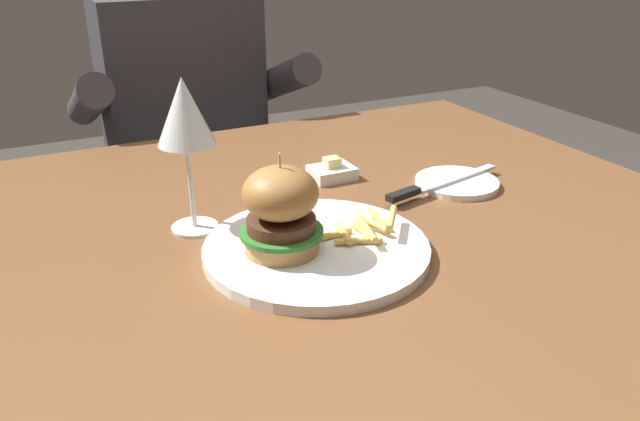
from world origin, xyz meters
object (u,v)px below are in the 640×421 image
main_plate (316,249)px  bread_plate (457,183)px  diner_person (189,169)px  butter_dish (332,172)px  wine_glass (185,116)px  table_knife (435,185)px  burger_sandwich (281,210)px

main_plate → bread_plate: (0.30, 0.11, -0.00)m
diner_person → butter_dish: bearing=-82.1°
bread_plate → diner_person: diner_person is taller
wine_glass → table_knife: 0.40m
burger_sandwich → butter_dish: (0.18, 0.22, -0.06)m
wine_glass → table_knife: size_ratio=0.89×
table_knife → burger_sandwich: bearing=-163.1°
wine_glass → diner_person: diner_person is taller
main_plate → butter_dish: butter_dish is taller
burger_sandwich → diner_person: 0.87m
burger_sandwich → bread_plate: 0.37m
wine_glass → butter_dish: bearing=17.9°
main_plate → butter_dish: 0.26m
diner_person → burger_sandwich: bearing=-96.7°
main_plate → table_knife: size_ratio=1.22×
wine_glass → butter_dish: size_ratio=2.97×
main_plate → wine_glass: bearing=130.0°
wine_glass → diner_person: (0.17, 0.69, -0.34)m
burger_sandwich → table_knife: 0.31m
butter_dish → bread_plate: bearing=-35.5°
main_plate → bread_plate: bearing=19.3°
burger_sandwich → wine_glass: size_ratio=0.60×
wine_glass → table_knife: wine_glass is taller
main_plate → wine_glass: size_ratio=1.37×
main_plate → burger_sandwich: bearing=174.1°
burger_sandwich → diner_person: diner_person is taller
wine_glass → diner_person: 0.79m
diner_person → main_plate: bearing=-93.6°
diner_person → table_knife: bearing=-74.9°
main_plate → table_knife: (0.25, 0.09, 0.01)m
main_plate → diner_person: size_ratio=0.24×
table_knife → diner_person: bearing=105.1°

